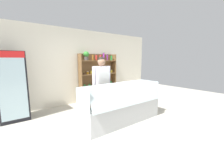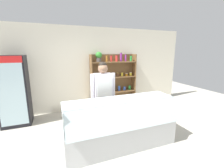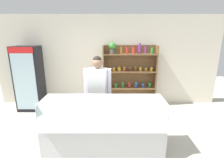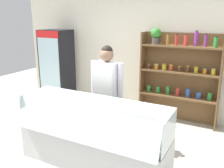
{
  "view_description": "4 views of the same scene",
  "coord_description": "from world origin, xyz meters",
  "px_view_note": "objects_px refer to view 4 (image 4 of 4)",
  "views": [
    {
      "loc": [
        -2.53,
        -2.85,
        1.62
      ],
      "look_at": [
        0.14,
        0.57,
        0.91
      ],
      "focal_mm": 24.0,
      "sensor_mm": 36.0,
      "label": 1
    },
    {
      "loc": [
        -1.18,
        -2.58,
        1.93
      ],
      "look_at": [
        -0.04,
        0.41,
        1.23
      ],
      "focal_mm": 24.0,
      "sensor_mm": 36.0,
      "label": 2
    },
    {
      "loc": [
        0.14,
        -3.02,
        2.13
      ],
      "look_at": [
        0.15,
        0.58,
        1.11
      ],
      "focal_mm": 28.0,
      "sensor_mm": 36.0,
      "label": 3
    },
    {
      "loc": [
        1.77,
        -2.83,
        2.17
      ],
      "look_at": [
        -0.05,
        0.59,
        1.09
      ],
      "focal_mm": 40.0,
      "sensor_mm": 36.0,
      "label": 4
    }
  ],
  "objects_px": {
    "drinks_fridge": "(57,68)",
    "shop_clerk": "(107,87)",
    "shelving_unit": "(178,72)",
    "deli_display_case": "(93,145)"
  },
  "relations": [
    {
      "from": "drinks_fridge",
      "to": "shop_clerk",
      "type": "bearing_deg",
      "value": -29.91
    },
    {
      "from": "drinks_fridge",
      "to": "shelving_unit",
      "type": "bearing_deg",
      "value": 6.84
    },
    {
      "from": "shop_clerk",
      "to": "deli_display_case",
      "type": "bearing_deg",
      "value": -77.83
    },
    {
      "from": "drinks_fridge",
      "to": "deli_display_case",
      "type": "height_order",
      "value": "drinks_fridge"
    },
    {
      "from": "shelving_unit",
      "to": "shop_clerk",
      "type": "xyz_separation_m",
      "value": [
        -0.81,
        -1.52,
        -0.05
      ]
    },
    {
      "from": "drinks_fridge",
      "to": "deli_display_case",
      "type": "distance_m",
      "value": 2.95
    },
    {
      "from": "deli_display_case",
      "to": "shelving_unit",
      "type": "bearing_deg",
      "value": 73.3
    },
    {
      "from": "drinks_fridge",
      "to": "deli_display_case",
      "type": "xyz_separation_m",
      "value": [
        2.2,
        -1.87,
        -0.61
      ]
    },
    {
      "from": "deli_display_case",
      "to": "shop_clerk",
      "type": "relative_size",
      "value": 1.31
    },
    {
      "from": "shelving_unit",
      "to": "shop_clerk",
      "type": "bearing_deg",
      "value": -118.06
    }
  ]
}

